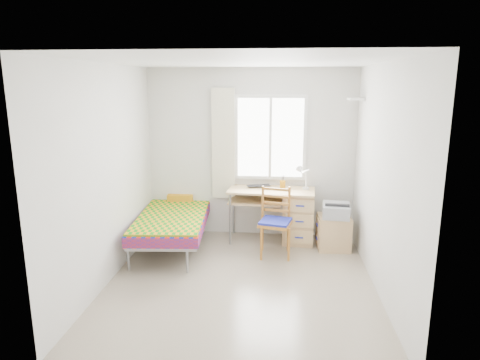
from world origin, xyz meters
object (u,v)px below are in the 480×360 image
desk (294,213)px  printer (336,210)px  bed (175,216)px  chair (276,218)px  cabinet (333,232)px

desk → printer: (0.59, -0.29, 0.16)m
bed → printer: bearing=-4.1°
bed → chair: size_ratio=2.18×
chair → printer: (0.85, 0.26, 0.05)m
printer → chair: bearing=-157.0°
printer → cabinet: bearing=160.6°
desk → printer: 0.67m
bed → desk: bearing=5.2°
bed → printer: bed is taller
desk → chair: chair is taller
chair → cabinet: size_ratio=1.93×
desk → printer: size_ratio=2.81×
cabinet → bed: bearing=177.4°
cabinet → printer: size_ratio=1.05×
cabinet → chair: bearing=-164.9°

